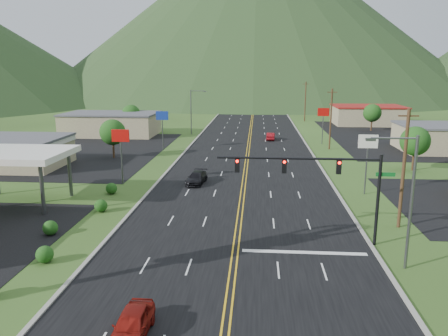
# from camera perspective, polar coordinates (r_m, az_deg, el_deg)

# --- Properties ---
(traffic_signal) EXTENTS (13.10, 0.43, 7.00)m
(traffic_signal) POSITION_cam_1_polar(r_m,az_deg,el_deg) (33.21, 12.98, -0.98)
(traffic_signal) COLOR black
(traffic_signal) RESTS_ON ground
(streetlight_east) EXTENTS (3.28, 0.25, 9.00)m
(streetlight_east) POSITION_cam_1_polar(r_m,az_deg,el_deg) (30.58, 22.80, -3.13)
(streetlight_east) COLOR #59595E
(streetlight_east) RESTS_ON ground
(streetlight_west) EXTENTS (3.28, 0.25, 9.00)m
(streetlight_west) POSITION_cam_1_polar(r_m,az_deg,el_deg) (89.23, -4.13, 7.69)
(streetlight_west) COLOR #59595E
(streetlight_west) RESTS_ON ground
(gas_canopy) EXTENTS (10.00, 8.00, 5.30)m
(gas_canopy) POSITION_cam_1_polar(r_m,az_deg,el_deg) (47.01, -25.64, 1.50)
(gas_canopy) COLOR white
(gas_canopy) RESTS_ON ground
(building_west_mid) EXTENTS (14.40, 10.40, 4.10)m
(building_west_mid) POSITION_cam_1_polar(r_m,az_deg,el_deg) (66.04, -26.14, 2.07)
(building_west_mid) COLOR tan
(building_west_mid) RESTS_ON ground
(building_west_far) EXTENTS (18.40, 11.40, 4.50)m
(building_west_far) POSITION_cam_1_polar(r_m,az_deg,el_deg) (91.46, -14.50, 5.60)
(building_west_far) COLOR tan
(building_west_far) RESTS_ON ground
(building_east_mid) EXTENTS (14.40, 11.40, 4.30)m
(building_east_mid) POSITION_cam_1_polar(r_m,az_deg,el_deg) (79.80, 26.90, 3.56)
(building_east_mid) COLOR tan
(building_east_mid) RESTS_ON ground
(building_east_far) EXTENTS (16.40, 12.40, 4.50)m
(building_east_far) POSITION_cam_1_polar(r_m,az_deg,el_deg) (111.65, 18.25, 6.60)
(building_east_far) COLOR tan
(building_east_far) RESTS_ON ground
(pole_sign_west_a) EXTENTS (2.00, 0.18, 6.40)m
(pole_sign_west_a) POSITION_cam_1_polar(r_m,az_deg,el_deg) (50.97, -13.34, 3.42)
(pole_sign_west_a) COLOR #59595E
(pole_sign_west_a) RESTS_ON ground
(pole_sign_west_b) EXTENTS (2.00, 0.18, 6.40)m
(pole_sign_west_b) POSITION_cam_1_polar(r_m,az_deg,el_deg) (72.04, -8.07, 6.29)
(pole_sign_west_b) COLOR #59595E
(pole_sign_west_b) RESTS_ON ground
(pole_sign_east_a) EXTENTS (2.00, 0.18, 6.40)m
(pole_sign_east_a) POSITION_cam_1_polar(r_m,az_deg,el_deg) (48.01, 18.26, 2.56)
(pole_sign_east_a) COLOR #59595E
(pole_sign_east_a) RESTS_ON ground
(pole_sign_east_b) EXTENTS (2.00, 0.18, 6.40)m
(pole_sign_east_b) POSITION_cam_1_polar(r_m,az_deg,el_deg) (79.17, 12.84, 6.67)
(pole_sign_east_b) COLOR #59595E
(pole_sign_east_b) RESTS_ON ground
(tree_west_a) EXTENTS (3.84, 3.84, 5.82)m
(tree_west_a) POSITION_cam_1_polar(r_m,az_deg,el_deg) (67.09, -14.35, 4.54)
(tree_west_a) COLOR #382314
(tree_west_a) RESTS_ON ground
(tree_west_b) EXTENTS (3.84, 3.84, 5.82)m
(tree_west_b) POSITION_cam_1_polar(r_m,az_deg,el_deg) (94.17, -12.04, 6.92)
(tree_west_b) COLOR #382314
(tree_west_b) RESTS_ON ground
(tree_east_a) EXTENTS (3.84, 3.84, 5.82)m
(tree_east_a) POSITION_cam_1_polar(r_m,az_deg,el_deg) (62.13, 23.69, 3.23)
(tree_east_a) COLOR #382314
(tree_east_a) RESTS_ON ground
(tree_east_b) EXTENTS (3.84, 3.84, 5.82)m
(tree_east_b) POSITION_cam_1_polar(r_m,az_deg,el_deg) (99.42, 18.80, 6.82)
(tree_east_b) COLOR #382314
(tree_east_b) RESTS_ON ground
(utility_pole_a) EXTENTS (1.60, 0.28, 10.00)m
(utility_pole_a) POSITION_cam_1_polar(r_m,az_deg,el_deg) (38.70, 22.42, -0.00)
(utility_pole_a) COLOR #382314
(utility_pole_a) RESTS_ON ground
(utility_pole_b) EXTENTS (1.60, 0.28, 10.00)m
(utility_pole_b) POSITION_cam_1_polar(r_m,az_deg,el_deg) (74.32, 13.78, 6.30)
(utility_pole_b) COLOR #382314
(utility_pole_b) RESTS_ON ground
(utility_pole_c) EXTENTS (1.60, 0.28, 10.00)m
(utility_pole_c) POSITION_cam_1_polar(r_m,az_deg,el_deg) (113.83, 10.57, 8.58)
(utility_pole_c) COLOR #382314
(utility_pole_c) RESTS_ON ground
(utility_pole_d) EXTENTS (1.60, 0.28, 10.00)m
(utility_pole_d) POSITION_cam_1_polar(r_m,az_deg,el_deg) (153.59, 9.01, 9.67)
(utility_pole_d) COLOR #382314
(utility_pole_d) RESTS_ON ground
(mountain_n) EXTENTS (220.00, 220.00, 85.00)m
(mountain_n) POSITION_cam_1_polar(r_m,az_deg,el_deg) (239.73, 4.26, 19.80)
(mountain_n) COLOR #183518
(mountain_n) RESTS_ON ground
(car_red_near) EXTENTS (1.67, 4.13, 1.41)m
(car_red_near) POSITION_cam_1_polar(r_m,az_deg,el_deg) (23.33, -11.94, -19.44)
(car_red_near) COLOR maroon
(car_red_near) RESTS_ON ground
(car_dark_mid) EXTENTS (2.36, 4.74, 1.32)m
(car_dark_mid) POSITION_cam_1_polar(r_m,az_deg,el_deg) (50.84, -3.60, -1.34)
(car_dark_mid) COLOR black
(car_dark_mid) RESTS_ON ground
(car_red_far) EXTENTS (1.74, 4.23, 1.36)m
(car_red_far) POSITION_cam_1_polar(r_m,az_deg,el_deg) (82.87, 6.13, 4.13)
(car_red_far) COLOR maroon
(car_red_far) RESTS_ON ground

